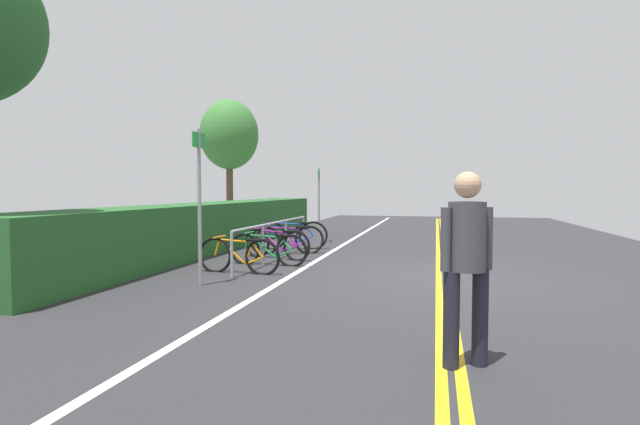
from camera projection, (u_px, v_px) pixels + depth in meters
name	position (u px, v px, depth m)	size (l,w,h in m)	color
ground_plane	(443.00, 278.00, 8.44)	(38.52, 11.68, 0.05)	#2B2B2D
centre_line_yellow_inner	(448.00, 277.00, 8.42)	(34.67, 0.10, 0.00)	gold
centre_line_yellow_outer	(439.00, 276.00, 8.45)	(34.67, 0.10, 0.00)	gold
bike_lane_stripe_white	(300.00, 270.00, 9.07)	(34.67, 0.12, 0.00)	white
bike_rack	(275.00, 231.00, 10.56)	(4.68, 0.05, 0.84)	#9EA0A5
bicycle_0	(239.00, 255.00, 8.76)	(0.46, 1.66, 0.71)	black
bicycle_1	(268.00, 249.00, 9.70)	(0.46, 1.72, 0.70)	black
bicycle_2	(277.00, 244.00, 10.59)	(0.64, 1.72, 0.72)	black
bicycle_3	(287.00, 240.00, 11.40)	(0.68, 1.70, 0.73)	black
bicycle_4	(293.00, 235.00, 12.30)	(0.67, 1.77, 0.77)	black
pedestrian	(467.00, 255.00, 4.10)	(0.32, 0.45, 1.70)	#1E1E2D
sign_post_near	(199.00, 193.00, 7.58)	(0.36, 0.06, 2.52)	gray
sign_post_far	(319.00, 198.00, 13.75)	(0.36, 0.10, 2.16)	gray
hedge_backdrop	(214.00, 225.00, 12.54)	(13.63, 1.36, 1.20)	#235626
tree_mid	(229.00, 135.00, 18.13)	(2.23, 2.23, 4.98)	brown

